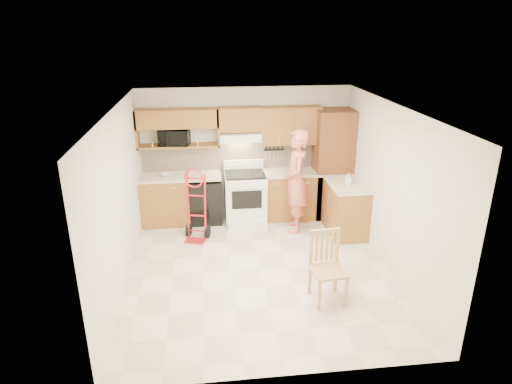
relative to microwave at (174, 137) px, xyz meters
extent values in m
cube|color=beige|center=(1.32, -2.08, -1.65)|extent=(4.00, 4.50, 0.02)
cube|color=white|center=(1.32, -2.08, 0.87)|extent=(4.00, 4.50, 0.02)
cube|color=white|center=(1.32, 0.17, -0.39)|extent=(4.00, 0.02, 2.50)
cube|color=white|center=(1.32, -4.34, -0.39)|extent=(4.00, 0.02, 2.50)
cube|color=white|center=(-0.69, -2.08, -0.39)|extent=(0.02, 4.50, 2.50)
cube|color=white|center=(3.33, -2.08, -0.39)|extent=(0.02, 4.50, 2.50)
cube|color=beige|center=(1.32, 0.15, -0.44)|extent=(3.92, 0.03, 0.55)
cube|color=brown|center=(-0.23, -0.14, -1.19)|extent=(0.90, 0.60, 0.90)
cube|color=black|center=(0.52, -0.14, -1.22)|extent=(0.60, 0.60, 0.85)
cube|color=brown|center=(2.15, -0.14, -1.19)|extent=(1.14, 0.60, 0.90)
cube|color=beige|center=(0.07, -0.13, -0.72)|extent=(1.50, 0.63, 0.04)
cube|color=beige|center=(2.15, -0.13, -0.72)|extent=(1.14, 0.63, 0.04)
cube|color=brown|center=(3.02, -0.94, -1.19)|extent=(0.60, 1.00, 0.90)
cube|color=beige|center=(3.02, -0.94, -0.72)|extent=(0.63, 1.00, 0.04)
cube|color=brown|center=(2.97, -0.14, -0.59)|extent=(0.70, 0.60, 2.10)
cube|color=brown|center=(0.07, 0.00, 0.34)|extent=(1.50, 0.33, 0.34)
cube|color=brown|center=(0.07, 0.00, -0.17)|extent=(1.50, 0.33, 0.04)
cube|color=brown|center=(1.20, 0.00, 0.30)|extent=(0.76, 0.33, 0.44)
cube|color=brown|center=(2.15, 0.00, 0.16)|extent=(1.14, 0.33, 0.70)
cube|color=white|center=(1.20, -0.06, -0.01)|extent=(0.76, 0.46, 0.14)
imported|color=black|center=(0.00, 0.00, 0.00)|extent=(0.59, 0.44, 0.30)
imported|color=#CD664E|center=(2.14, -0.74, -0.70)|extent=(0.51, 0.73, 1.88)
imported|color=white|center=(3.02, -0.97, -0.60)|extent=(0.11, 0.11, 0.21)
imported|color=white|center=(-0.19, -0.14, -0.68)|extent=(0.23, 0.23, 0.05)
camera|label=1|loc=(0.56, -8.07, 1.95)|focal=31.18mm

